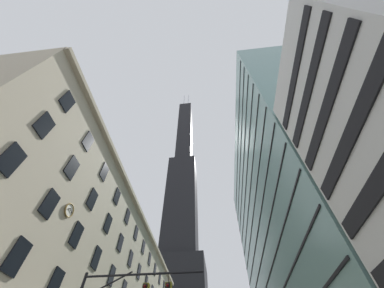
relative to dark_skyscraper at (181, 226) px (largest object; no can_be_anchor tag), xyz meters
name	(u,v)px	position (x,y,z in m)	size (l,w,h in m)	color
dark_skyscraper	(181,226)	(0.00, 0.00, 0.00)	(24.37, 24.37, 216.48)	black
glass_office_midrise	(299,220)	(35.14, -60.71, -36.47)	(18.38, 55.27, 53.51)	gray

